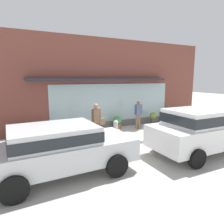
{
  "coord_description": "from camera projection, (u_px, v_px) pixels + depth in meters",
  "views": [
    {
      "loc": [
        -4.49,
        -7.34,
        2.81
      ],
      "look_at": [
        -0.31,
        1.2,
        1.22
      ],
      "focal_mm": 32.09,
      "sensor_mm": 36.0,
      "label": 1
    }
  ],
  "objects": [
    {
      "name": "potted_plant_window_right",
      "position": [
        75.0,
        127.0,
        10.22
      ],
      "size": [
        0.37,
        0.37,
        0.8
      ],
      "color": "#9E6042",
      "rests_on": "ground_plane"
    },
    {
      "name": "parked_car_white",
      "position": [
        201.0,
        129.0,
        7.54
      ],
      "size": [
        4.06,
        2.07,
        1.69
      ],
      "rotation": [
        0.0,
        0.0,
        -0.0
      ],
      "color": "white",
      "rests_on": "ground_plane"
    },
    {
      "name": "parked_car_silver",
      "position": [
        59.0,
        147.0,
        5.81
      ],
      "size": [
        4.37,
        2.15,
        1.49
      ],
      "rotation": [
        0.0,
        0.0,
        0.04
      ],
      "color": "silver",
      "rests_on": "ground_plane"
    },
    {
      "name": "potted_plant_low_front",
      "position": [
        168.0,
        113.0,
        13.08
      ],
      "size": [
        0.49,
        0.49,
        1.24
      ],
      "color": "#9E6042",
      "rests_on": "ground_plane"
    },
    {
      "name": "storefront",
      "position": [
        102.0,
        85.0,
        11.33
      ],
      "size": [
        14.0,
        0.81,
        5.02
      ],
      "color": "brown",
      "rests_on": "ground_plane"
    },
    {
      "name": "ground_plane",
      "position": [
        130.0,
        142.0,
        8.91
      ],
      "size": [
        60.0,
        60.0,
        0.0
      ],
      "primitive_type": "plane",
      "color": "#B2AFA8"
    },
    {
      "name": "pedestrian_with_handbag",
      "position": [
        97.0,
        119.0,
        9.01
      ],
      "size": [
        0.62,
        0.23,
        1.72
      ],
      "rotation": [
        0.0,
        0.0,
        6.17
      ],
      "color": "brown",
      "rests_on": "ground_plane"
    },
    {
      "name": "potted_plant_window_center",
      "position": [
        19.0,
        133.0,
        9.09
      ],
      "size": [
        0.56,
        0.56,
        0.74
      ],
      "color": "#4C4C51",
      "rests_on": "ground_plane"
    },
    {
      "name": "fire_hydrant",
      "position": [
        116.0,
        130.0,
        9.2
      ],
      "size": [
        0.38,
        0.34,
        0.93
      ],
      "color": "#B2B2B7",
      "rests_on": "ground_plane"
    },
    {
      "name": "potted_plant_near_hydrant",
      "position": [
        117.0,
        122.0,
        11.28
      ],
      "size": [
        0.52,
        0.52,
        0.74
      ],
      "color": "#9E6042",
      "rests_on": "ground_plane"
    },
    {
      "name": "pedestrian_passerby",
      "position": [
        138.0,
        112.0,
        11.18
      ],
      "size": [
        0.43,
        0.27,
        1.63
      ],
      "rotation": [
        0.0,
        0.0,
        2.87
      ],
      "color": "brown",
      "rests_on": "ground_plane"
    },
    {
      "name": "curb_strip",
      "position": [
        133.0,
        142.0,
        8.72
      ],
      "size": [
        14.0,
        0.24,
        0.12
      ],
      "primitive_type": "cube",
      "color": "#B2B2AD",
      "rests_on": "ground_plane"
    },
    {
      "name": "potted_plant_window_left",
      "position": [
        153.0,
        117.0,
        12.29
      ],
      "size": [
        0.42,
        0.42,
        0.78
      ],
      "color": "#4C4C51",
      "rests_on": "ground_plane"
    },
    {
      "name": "potted_plant_corner_tall",
      "position": [
        39.0,
        132.0,
        9.41
      ],
      "size": [
        0.33,
        0.33,
        0.63
      ],
      "color": "#4C4C51",
      "rests_on": "ground_plane"
    }
  ]
}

